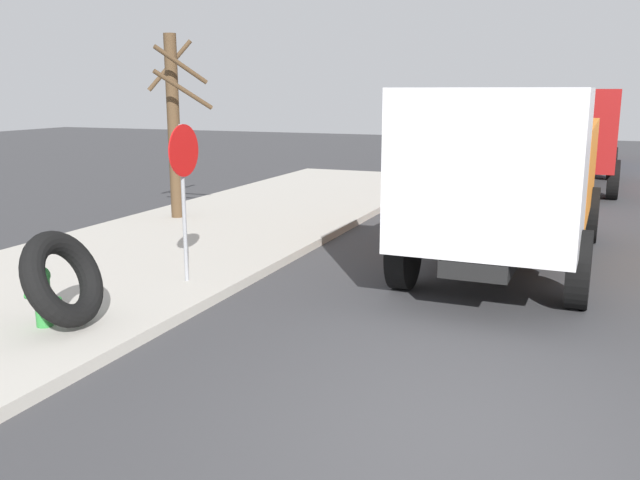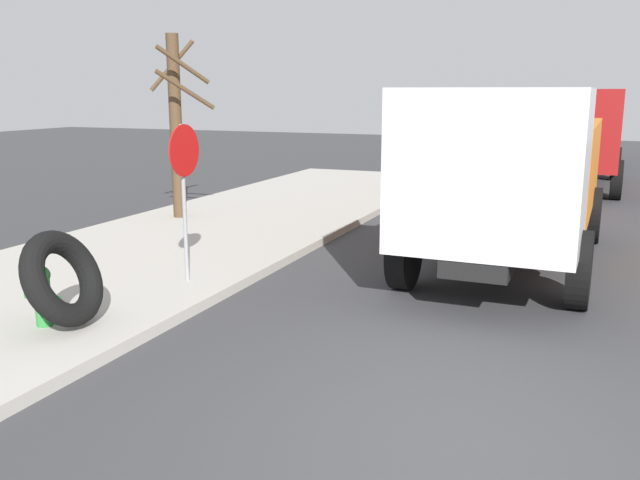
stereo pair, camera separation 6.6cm
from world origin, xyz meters
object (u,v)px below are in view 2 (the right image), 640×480
bare_tree (176,121)px  dump_truck_red (575,135)px  loose_tire (63,278)px  dump_truck_orange (513,172)px  dump_truck_blue (565,123)px  fire_hydrant (43,294)px  stop_sign (184,173)px

bare_tree → dump_truck_red: bearing=-39.5°
loose_tire → dump_truck_orange: size_ratio=0.17×
dump_truck_blue → fire_hydrant: bearing=169.6°
fire_hydrant → dump_truck_orange: 7.61m
loose_tire → dump_truck_red: dump_truck_red is taller
fire_hydrant → dump_truck_red: size_ratio=0.11×
loose_tire → stop_sign: 2.56m
dump_truck_orange → bare_tree: bare_tree is taller
fire_hydrant → dump_truck_blue: size_ratio=0.11×
fire_hydrant → bare_tree: bearing=20.8°
bare_tree → stop_sign: bearing=-145.1°
loose_tire → dump_truck_orange: (5.77, -4.49, 0.85)m
fire_hydrant → dump_truck_red: (16.52, -5.34, 1.06)m
loose_tire → dump_truck_blue: 25.32m
stop_sign → dump_truck_blue: dump_truck_blue is taller
dump_truck_red → bare_tree: (-9.65, 7.95, 0.68)m
stop_sign → dump_truck_red: bearing=-18.9°
loose_tire → dump_truck_blue: size_ratio=0.17×
dump_truck_orange → loose_tire: bearing=142.1°
dump_truck_red → bare_tree: bearing=140.5°
fire_hydrant → dump_truck_blue: bearing=-10.4°
dump_truck_orange → dump_truck_red: size_ratio=1.00×
dump_truck_red → dump_truck_orange: bearing=177.0°
fire_hydrant → stop_sign: size_ratio=0.32×
dump_truck_orange → dump_truck_red: bearing=-3.0°
fire_hydrant → bare_tree: 7.56m
fire_hydrant → loose_tire: 0.36m
dump_truck_red → stop_sign: bearing=161.1°
stop_sign → dump_truck_blue: 22.97m
stop_sign → bare_tree: (4.47, 3.12, 0.51)m
fire_hydrant → stop_sign: (2.40, -0.50, 1.23)m
fire_hydrant → dump_truck_blue: 25.44m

